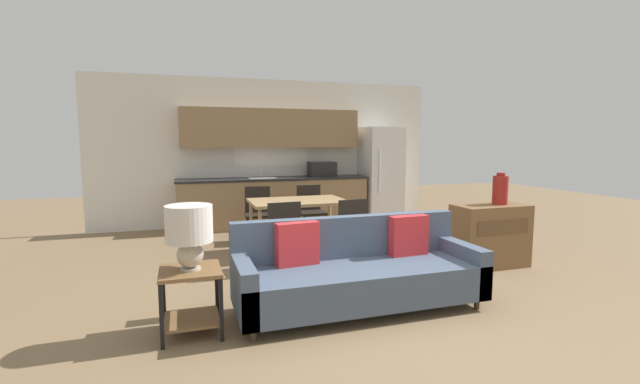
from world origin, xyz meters
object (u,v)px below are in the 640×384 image
object	(u,v)px
table_lamp	(189,230)
vase	(500,190)
refrigerator	(381,174)
side_table	(191,290)
couch	(357,272)
credenza	(490,236)
dining_chair_far_right	(311,209)
dining_chair_near_left	(282,232)
dining_chair_near_right	(348,228)
dining_chair_far_left	(258,211)
dining_table	(298,205)

from	to	relation	value
table_lamp	vase	distance (m)	3.84
refrigerator	side_table	world-z (taller)	refrigerator
couch	vase	xyz separation A→B (m)	(2.25, 0.74, 0.63)
credenza	dining_chair_far_right	world-z (taller)	dining_chair_far_right
dining_chair_near_left	dining_chair_near_right	xyz separation A→B (m)	(0.86, -0.02, 0.00)
couch	refrigerator	bearing A→B (deg)	61.22
side_table	table_lamp	bearing A→B (deg)	-78.15
refrigerator	table_lamp	world-z (taller)	refrigerator
refrigerator	couch	bearing A→B (deg)	-118.78
vase	dining_chair_far_left	xyz separation A→B (m)	(-2.66, 2.23, -0.48)
dining_chair_near_left	refrigerator	bearing A→B (deg)	-137.96
couch	dining_chair_near_right	distance (m)	1.40
refrigerator	dining_chair_far_left	bearing A→B (deg)	-158.29
dining_chair_near_left	credenza	bearing A→B (deg)	162.66
side_table	table_lamp	size ratio (longest dim) A/B	1.03
table_lamp	credenza	bearing A→B (deg)	13.23
dining_table	dining_chair_near_left	size ratio (longest dim) A/B	1.56
refrigerator	dining_chair_far_right	size ratio (longest dim) A/B	2.15
refrigerator	dining_chair_far_left	size ratio (longest dim) A/B	2.15
dining_table	credenza	xyz separation A→B (m)	(2.10, -1.42, -0.28)
credenza	dining_chair_far_left	size ratio (longest dim) A/B	1.08
dining_table	vase	bearing A→B (deg)	-32.09
vase	dining_chair_far_right	world-z (taller)	vase
dining_chair_far_right	dining_table	bearing A→B (deg)	-118.61
credenza	dining_chair_far_left	bearing A→B (deg)	138.21
refrigerator	dining_chair_far_left	distance (m)	2.86
couch	dining_chair_far_left	distance (m)	3.01
dining_table	couch	distance (m)	2.17
vase	dining_chair_near_left	size ratio (longest dim) A/B	0.46
dining_chair_far_right	dining_chair_far_left	world-z (taller)	same
table_lamp	dining_chair_far_left	bearing A→B (deg)	70.76
refrigerator	vase	bearing A→B (deg)	-89.33
table_lamp	dining_chair_near_left	xyz separation A→B (m)	(1.08, 1.47, -0.39)
vase	dining_chair_near_right	bearing A→B (deg)	162.13
dining_chair_near_left	side_table	bearing A→B (deg)	49.67
couch	vase	bearing A→B (deg)	18.24
couch	table_lamp	distance (m)	1.59
dining_table	credenza	distance (m)	2.55
credenza	couch	bearing A→B (deg)	-161.09
couch	vase	world-z (taller)	vase
dining_chair_near_left	dining_chair_far_left	bearing A→B (deg)	-93.59
refrigerator	dining_table	world-z (taller)	refrigerator
refrigerator	dining_chair_far_right	bearing A→B (deg)	-148.42
dining_chair_far_left	side_table	bearing A→B (deg)	-104.27
dining_table	dining_chair_far_right	bearing A→B (deg)	61.43
refrigerator	credenza	bearing A→B (deg)	-91.76
side_table	credenza	bearing A→B (deg)	12.94
dining_chair_near_left	dining_chair_far_left	distance (m)	1.63
refrigerator	dining_chair_near_right	distance (m)	3.25
dining_table	vase	xyz separation A→B (m)	(2.24, -1.41, 0.29)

